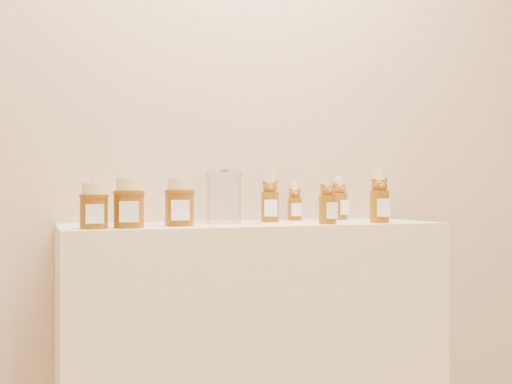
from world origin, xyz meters
name	(u,v)px	position (x,y,z in m)	size (l,w,h in m)	color
wall_back	(235,93)	(0.00, 1.75, 1.35)	(3.50, 0.02, 2.70)	tan
display_table	(255,364)	(0.00, 1.55, 0.45)	(1.20, 0.40, 0.90)	beige
bear_bottle_back_left	(270,194)	(0.08, 1.61, 0.99)	(0.06, 0.06, 0.19)	#653408
bear_bottle_back_mid	(295,199)	(0.20, 1.68, 0.98)	(0.05, 0.05, 0.15)	#653408
bear_bottle_back_right	(339,195)	(0.38, 1.67, 0.99)	(0.06, 0.06, 0.18)	#653408
bear_bottle_front_left	(327,197)	(0.19, 1.42, 0.98)	(0.06, 0.06, 0.17)	#653408
bear_bottle_front_right	(379,193)	(0.38, 1.43, 1.00)	(0.07, 0.07, 0.20)	#653408
honey_jar_left	(129,203)	(-0.42, 1.43, 0.97)	(0.09, 0.09, 0.14)	#653408
honey_jar_back	(179,202)	(-0.26, 1.48, 0.97)	(0.09, 0.09, 0.14)	#653408
honey_jar_front	(94,206)	(-0.51, 1.43, 0.96)	(0.08, 0.08, 0.12)	#653408
glass_canister	(224,195)	(-0.09, 1.59, 0.99)	(0.12, 0.12, 0.18)	white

